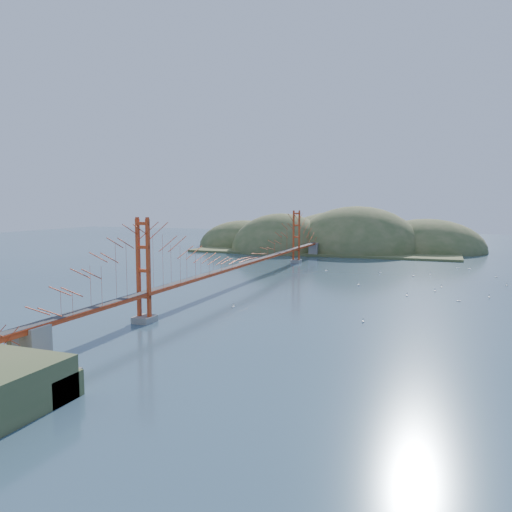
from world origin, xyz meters
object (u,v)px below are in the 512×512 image
(fort, at_px, (20,365))
(sailboat_0, at_px, (407,295))
(sailboat_2, at_px, (459,300))
(sailboat_1, at_px, (435,291))
(bridge, at_px, (246,241))

(fort, distance_m, sailboat_0, 51.75)
(sailboat_0, relative_size, sailboat_2, 0.94)
(fort, bearing_deg, sailboat_1, 59.63)
(bridge, height_order, sailboat_2, bridge)
(fort, relative_size, sailboat_0, 6.26)
(sailboat_0, distance_m, sailboat_2, 7.06)
(fort, bearing_deg, sailboat_2, 52.95)
(sailboat_1, relative_size, sailboat_0, 1.01)
(fort, xyz_separation_m, sailboat_2, (32.57, 43.14, -0.52))
(bridge, relative_size, sailboat_2, 150.69)
(bridge, bearing_deg, fort, -89.52)
(bridge, height_order, sailboat_0, bridge)
(sailboat_2, bearing_deg, bridge, 171.64)
(bridge, bearing_deg, sailboat_1, 4.22)
(fort, xyz_separation_m, sailboat_0, (25.73, 44.90, -0.53))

